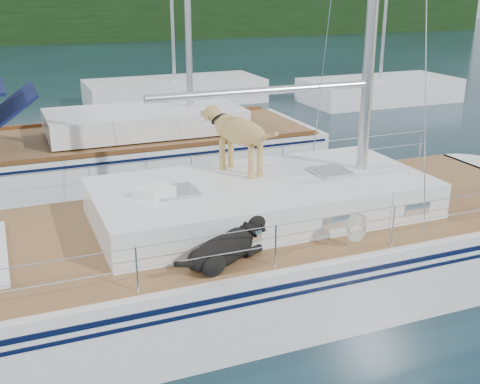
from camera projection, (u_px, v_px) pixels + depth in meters
name	position (u px, v px, depth m)	size (l,w,h in m)	color
ground	(216.00, 294.00, 9.65)	(120.00, 120.00, 0.00)	black
tree_line	(23.00, 5.00, 48.02)	(90.00, 3.00, 6.00)	black
shore_bank	(26.00, 35.00, 49.87)	(92.00, 1.00, 1.20)	#595147
main_sailboat	(221.00, 254.00, 9.46)	(12.00, 3.88, 14.01)	white
neighbor_sailboat	(104.00, 156.00, 14.98)	(11.00, 3.50, 13.30)	white
bg_boat_center	(175.00, 92.00, 24.92)	(7.20, 3.00, 11.65)	white
bg_boat_east	(379.00, 90.00, 25.14)	(6.40, 3.00, 11.65)	white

